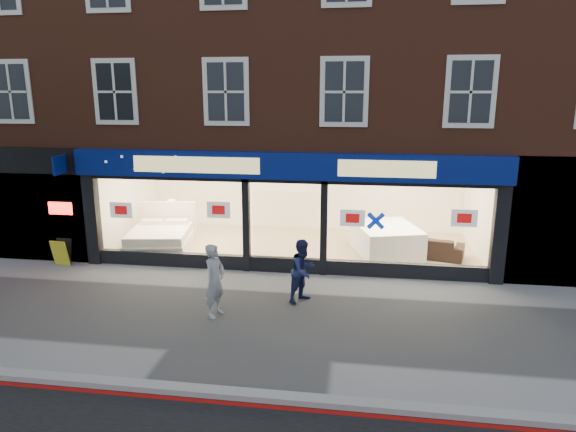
% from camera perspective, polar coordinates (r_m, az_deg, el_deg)
% --- Properties ---
extents(ground, '(120.00, 120.00, 0.00)m').
position_cam_1_polar(ground, '(11.36, -2.73, -11.44)').
color(ground, gray).
rests_on(ground, ground).
extents(kerb_line, '(60.00, 0.10, 0.01)m').
position_cam_1_polar(kerb_line, '(8.72, -6.85, -19.96)').
color(kerb_line, '#8C0A07').
rests_on(kerb_line, ground).
extents(kerb_stone, '(60.00, 0.25, 0.12)m').
position_cam_1_polar(kerb_stone, '(8.86, -6.50, -18.97)').
color(kerb_stone, gray).
rests_on(kerb_stone, ground).
extents(showroom_floor, '(11.00, 4.50, 0.10)m').
position_cam_1_polar(showroom_floor, '(16.18, 0.81, -3.42)').
color(showroom_floor, tan).
rests_on(showroom_floor, ground).
extents(building, '(19.00, 8.26, 10.30)m').
position_cam_1_polar(building, '(17.23, 1.62, 19.89)').
color(building, '#5E2D1D').
rests_on(building, ground).
extents(display_bed, '(2.16, 2.48, 1.26)m').
position_cam_1_polar(display_bed, '(16.24, -13.95, -2.30)').
color(display_bed, white).
rests_on(display_bed, showroom_floor).
extents(bedside_table, '(0.46, 0.46, 0.55)m').
position_cam_1_polar(bedside_table, '(18.10, -12.70, -0.83)').
color(bedside_table, brown).
rests_on(bedside_table, showroom_floor).
extents(mattress_stack, '(2.20, 2.50, 0.84)m').
position_cam_1_polar(mattress_stack, '(15.57, 10.86, -2.58)').
color(mattress_stack, white).
rests_on(mattress_stack, showroom_floor).
extents(sofa, '(2.23, 1.33, 0.61)m').
position_cam_1_polar(sofa, '(15.57, 15.11, -3.24)').
color(sofa, black).
rests_on(sofa, showroom_floor).
extents(a_board, '(0.52, 0.37, 0.76)m').
position_cam_1_polar(a_board, '(15.90, -23.83, -3.71)').
color(a_board, gold).
rests_on(a_board, ground).
extents(pedestrian_grey, '(0.56, 0.69, 1.63)m').
position_cam_1_polar(pedestrian_grey, '(11.36, -8.14, -7.10)').
color(pedestrian_grey, '#95989C').
rests_on(pedestrian_grey, ground).
extents(pedestrian_blue, '(0.89, 0.93, 1.51)m').
position_cam_1_polar(pedestrian_blue, '(12.02, 1.70, -6.08)').
color(pedestrian_blue, '#1A2149').
rests_on(pedestrian_blue, ground).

